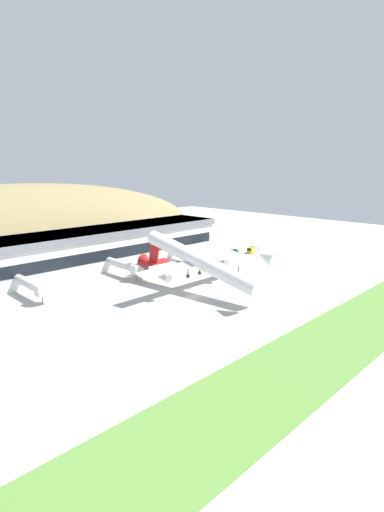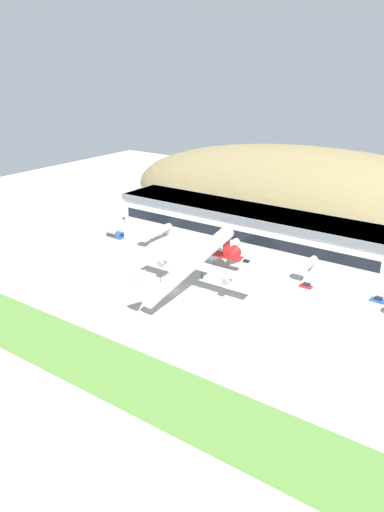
# 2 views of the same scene
# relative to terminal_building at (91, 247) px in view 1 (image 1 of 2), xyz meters

# --- Properties ---
(ground_plane) EXTENTS (361.15, 361.15, 0.00)m
(ground_plane) POSITION_rel_terminal_building_xyz_m (2.20, -49.49, -7.73)
(ground_plane) COLOR #ADAAA3
(grass_strip_foreground) EXTENTS (325.03, 18.41, 0.08)m
(grass_strip_foreground) POSITION_rel_terminal_building_xyz_m (2.20, -90.77, -7.69)
(grass_strip_foreground) COLOR #568438
(grass_strip_foreground) RESTS_ON ground_plane
(hill_backdrop) EXTENTS (207.50, 76.96, 56.04)m
(hill_backdrop) POSITION_rel_terminal_building_xyz_m (0.42, 62.61, -7.73)
(hill_backdrop) COLOR olive
(hill_backdrop) RESTS_ON ground_plane
(terminal_building) EXTENTS (109.63, 20.75, 13.67)m
(terminal_building) POSITION_rel_terminal_building_xyz_m (0.00, 0.00, 0.00)
(terminal_building) COLOR silver
(terminal_building) RESTS_ON ground_plane
(jetway_0) EXTENTS (3.38, 17.35, 5.43)m
(jetway_0) POSITION_rel_terminal_building_xyz_m (-30.26, -19.37, -3.73)
(jetway_0) COLOR silver
(jetway_0) RESTS_ON ground_plane
(jetway_1) EXTENTS (3.38, 17.41, 5.43)m
(jetway_1) POSITION_rel_terminal_building_xyz_m (0.81, -19.40, -3.73)
(jetway_1) COLOR silver
(jetway_1) RESTS_ON ground_plane
(jetway_2) EXTENTS (3.38, 12.00, 5.43)m
(jetway_2) POSITION_rel_terminal_building_xyz_m (30.64, -16.53, -3.74)
(jetway_2) COLOR silver
(jetway_2) RESTS_ON ground_plane
(cargo_airplane) EXTENTS (39.84, 52.52, 14.75)m
(cargo_airplane) POSITION_rel_terminal_building_xyz_m (6.89, -46.11, 1.38)
(cargo_airplane) COLOR white
(service_car_0) EXTENTS (3.80, 1.79, 1.50)m
(service_car_0) POSITION_rel_terminal_building_xyz_m (34.17, -24.07, -7.11)
(service_car_0) COLOR #B21E1E
(service_car_0) RESTS_ON ground_plane
(service_car_1) EXTENTS (4.14, 2.12, 1.56)m
(service_car_1) POSITION_rel_terminal_building_xyz_m (55.23, -21.14, -7.08)
(service_car_1) COLOR #264C99
(service_car_1) RESTS_ON ground_plane
(service_car_2) EXTENTS (3.77, 1.93, 1.55)m
(service_car_2) POSITION_rel_terminal_building_xyz_m (9.64, -18.46, -7.09)
(service_car_2) COLOR silver
(service_car_2) RESTS_ON ground_plane
(fuel_truck) EXTENTS (6.14, 2.42, 2.90)m
(fuel_truck) POSITION_rel_terminal_building_xyz_m (61.83, -26.34, -6.33)
(fuel_truck) COLOR gold
(fuel_truck) RESTS_ON ground_plane
(traffic_cone_0) EXTENTS (0.52, 0.52, 0.58)m
(traffic_cone_0) POSITION_rel_terminal_building_xyz_m (2.68, -27.52, -7.45)
(traffic_cone_0) COLOR orange
(traffic_cone_0) RESTS_ON ground_plane
(traffic_cone_1) EXTENTS (0.52, 0.52, 0.58)m
(traffic_cone_1) POSITION_rel_terminal_building_xyz_m (18.16, -27.48, -7.45)
(traffic_cone_1) COLOR orange
(traffic_cone_1) RESTS_ON ground_plane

